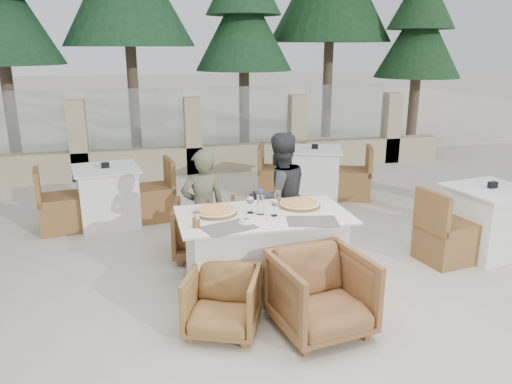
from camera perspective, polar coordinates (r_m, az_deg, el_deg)
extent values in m
plane|color=beige|center=(4.97, -0.07, -10.96)|extent=(80.00, 80.00, 0.00)
cube|color=beige|center=(18.46, -10.63, 8.95)|extent=(30.00, 16.00, 0.01)
cone|color=#1F4826|center=(11.77, -1.41, 17.38)|extent=(2.20, 2.20, 5.00)
cone|color=#1D4222|center=(12.62, 18.07, 15.41)|extent=(1.98, 1.98, 4.50)
cube|color=#625C54|center=(4.33, -3.11, -4.07)|extent=(0.52, 0.43, 0.00)
cube|color=#5F5951|center=(4.50, 6.45, -3.34)|extent=(0.50, 0.39, 0.00)
cylinder|color=orange|center=(4.68, -4.64, -2.21)|extent=(0.43, 0.43, 0.05)
cylinder|color=#C6651B|center=(4.90, 4.99, -1.35)|extent=(0.41, 0.41, 0.05)
cylinder|color=#A1C0D4|center=(4.63, 0.52, -1.14)|extent=(0.09, 0.09, 0.24)
cylinder|color=orange|center=(4.34, -6.87, -3.17)|extent=(0.07, 0.07, 0.13)
cylinder|color=orange|center=(4.96, 2.51, -0.59)|extent=(0.08, 0.08, 0.13)
imported|color=brown|center=(5.62, -5.84, -4.19)|extent=(0.80, 0.82, 0.64)
imported|color=#936035|center=(5.44, 1.82, -5.00)|extent=(0.81, 0.83, 0.60)
imported|color=olive|center=(4.19, -3.84, -12.42)|extent=(0.75, 0.76, 0.53)
imported|color=brown|center=(4.19, 7.46, -11.46)|extent=(0.83, 0.84, 0.67)
imported|color=#54553E|center=(5.27, -6.05, -1.92)|extent=(0.49, 0.34, 1.27)
imported|color=#313336|center=(5.40, 2.67, -0.60)|extent=(0.80, 0.69, 1.41)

